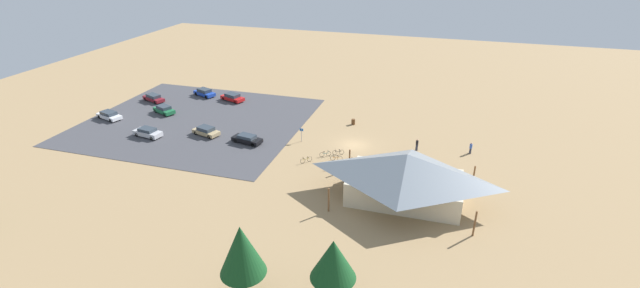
{
  "coord_description": "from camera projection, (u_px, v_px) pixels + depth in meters",
  "views": [
    {
      "loc": [
        -12.18,
        57.71,
        28.08
      ],
      "look_at": [
        4.17,
        3.48,
        1.2
      ],
      "focal_mm": 24.81,
      "sensor_mm": 36.0,
      "label": 1
    }
  ],
  "objects": [
    {
      "name": "pine_mideast",
      "position": [
        333.0,
        260.0,
        35.04
      ],
      "size": [
        3.79,
        3.79,
        6.6
      ],
      "color": "brown",
      "rests_on": "ground"
    },
    {
      "name": "lot_sign",
      "position": [
        301.0,
        133.0,
        65.71
      ],
      "size": [
        0.56,
        0.08,
        2.2
      ],
      "color": "#99999E",
      "rests_on": "ground"
    },
    {
      "name": "car_blue_by_curb",
      "position": [
        204.0,
        92.0,
        84.61
      ],
      "size": [
        4.87,
        3.38,
        1.41
      ],
      "color": "#1E42B2",
      "rests_on": "parking_lot_asphalt"
    },
    {
      "name": "bicycle_yellow_front_row",
      "position": [
        306.0,
        160.0,
        60.02
      ],
      "size": [
        1.26,
        1.35,
        0.87
      ],
      "color": "black",
      "rests_on": "ground"
    },
    {
      "name": "visitor_by_pavilion",
      "position": [
        471.0,
        148.0,
        62.32
      ],
      "size": [
        0.36,
        0.36,
        1.69
      ],
      "color": "#2D3347",
      "rests_on": "ground"
    },
    {
      "name": "car_maroon_front_row",
      "position": [
        154.0,
        98.0,
        81.88
      ],
      "size": [
        4.96,
        3.28,
        1.33
      ],
      "color": "maroon",
      "rests_on": "parking_lot_asphalt"
    },
    {
      "name": "car_red_back_corner",
      "position": [
        232.0,
        97.0,
        82.14
      ],
      "size": [
        4.99,
        3.34,
        1.38
      ],
      "color": "red",
      "rests_on": "parking_lot_asphalt"
    },
    {
      "name": "bicycle_orange_yard_right",
      "position": [
        336.0,
        158.0,
        60.54
      ],
      "size": [
        1.63,
        0.55,
        0.78
      ],
      "color": "black",
      "rests_on": "ground"
    },
    {
      "name": "bike_pavilion",
      "position": [
        406.0,
        174.0,
        50.5
      ],
      "size": [
        15.93,
        10.51,
        5.84
      ],
      "color": "beige",
      "rests_on": "ground"
    },
    {
      "name": "ground",
      "position": [
        354.0,
        145.0,
        65.13
      ],
      "size": [
        160.0,
        160.0,
        0.0
      ],
      "primitive_type": "plane",
      "color": "#9E7F56",
      "rests_on": "ground"
    },
    {
      "name": "bicycle_green_lone_east",
      "position": [
        349.0,
        161.0,
        59.77
      ],
      "size": [
        1.33,
        1.25,
        0.81
      ],
      "color": "black",
      "rests_on": "ground"
    },
    {
      "name": "car_silver_mid_lot",
      "position": [
        148.0,
        132.0,
        67.54
      ],
      "size": [
        4.7,
        2.45,
        1.37
      ],
      "color": "#BCBCC1",
      "rests_on": "parking_lot_asphalt"
    },
    {
      "name": "trash_bin",
      "position": [
        353.0,
        122.0,
        72.08
      ],
      "size": [
        0.6,
        0.6,
        0.9
      ],
      "primitive_type": "cylinder",
      "color": "brown",
      "rests_on": "ground"
    },
    {
      "name": "car_tan_end_stall",
      "position": [
        206.0,
        131.0,
        68.07
      ],
      "size": [
        4.67,
        2.99,
        1.34
      ],
      "color": "tan",
      "rests_on": "parking_lot_asphalt"
    },
    {
      "name": "visitor_crossing_yard",
      "position": [
        417.0,
        144.0,
        63.19
      ],
      "size": [
        0.36,
        0.38,
        1.76
      ],
      "color": "#2D3347",
      "rests_on": "ground"
    },
    {
      "name": "bicycle_purple_back_row",
      "position": [
        360.0,
        166.0,
        58.44
      ],
      "size": [
        0.48,
        1.7,
        0.75
      ],
      "color": "black",
      "rests_on": "ground"
    },
    {
      "name": "car_green_second_row",
      "position": [
        164.0,
        109.0,
        76.36
      ],
      "size": [
        4.6,
        3.34,
        1.38
      ],
      "color": "#1E6B3D",
      "rests_on": "parking_lot_asphalt"
    },
    {
      "name": "car_white_near_entry",
      "position": [
        109.0,
        115.0,
        74.06
      ],
      "size": [
        5.0,
        3.1,
        1.3
      ],
      "color": "white",
      "rests_on": "parking_lot_asphalt"
    },
    {
      "name": "pine_west",
      "position": [
        242.0,
        250.0,
        35.85
      ],
      "size": [
        3.91,
        3.91,
        7.24
      ],
      "color": "brown",
      "rests_on": "ground"
    },
    {
      "name": "parking_lot_asphalt",
      "position": [
        197.0,
        121.0,
        73.67
      ],
      "size": [
        35.29,
        31.6,
        0.05
      ],
      "primitive_type": "cube",
      "color": "#424247",
      "rests_on": "ground"
    },
    {
      "name": "bicycle_red_edge_south",
      "position": [
        330.0,
        165.0,
        58.69
      ],
      "size": [
        0.48,
        1.73,
        0.84
      ],
      "color": "black",
      "rests_on": "ground"
    },
    {
      "name": "bicycle_teal_trailside",
      "position": [
        325.0,
        154.0,
        61.69
      ],
      "size": [
        1.45,
        0.89,
        0.87
      ],
      "color": "black",
      "rests_on": "ground"
    },
    {
      "name": "car_black_aisle_side",
      "position": [
        247.0,
        139.0,
        65.5
      ],
      "size": [
        4.81,
        2.56,
        1.26
      ],
      "color": "black",
      "rests_on": "parking_lot_asphalt"
    },
    {
      "name": "bicycle_black_yard_left",
      "position": [
        338.0,
        152.0,
        62.18
      ],
      "size": [
        1.53,
        0.74,
        0.79
      ],
      "color": "black",
      "rests_on": "ground"
    }
  ]
}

